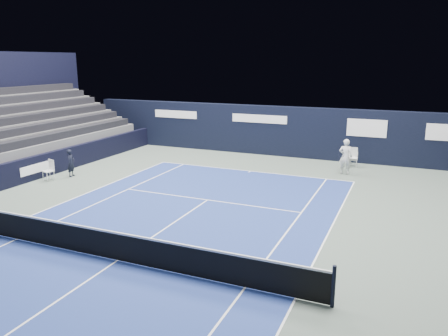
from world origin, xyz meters
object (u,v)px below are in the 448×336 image
object	(u,v)px
folding_chair_back_a	(353,156)
tennis_player	(345,157)
tennis_net	(116,245)
folding_chair_back_b	(354,158)
line_judge_chair	(50,169)

from	to	relation	value
folding_chair_back_a	tennis_player	xyz separation A→B (m)	(-0.17, -1.89, 0.32)
folding_chair_back_a	tennis_net	world-z (taller)	tennis_net
folding_chair_back_a	folding_chair_back_b	distance (m)	0.15
folding_chair_back_a	tennis_player	size ratio (longest dim) A/B	0.58
tennis_player	line_judge_chair	bearing A→B (deg)	-152.17
folding_chair_back_a	line_judge_chair	bearing A→B (deg)	-154.98
line_judge_chair	folding_chair_back_a	bearing A→B (deg)	48.97
folding_chair_back_a	tennis_net	distance (m)	16.00
tennis_net	tennis_player	distance (m)	14.17
folding_chair_back_b	line_judge_chair	bearing A→B (deg)	-150.04
tennis_net	tennis_player	bearing A→B (deg)	70.24
tennis_player	folding_chair_back_a	bearing A→B (deg)	84.84
folding_chair_back_a	line_judge_chair	size ratio (longest dim) A/B	1.04
line_judge_chair	tennis_player	bearing A→B (deg)	43.39
folding_chair_back_b	tennis_net	xyz separation A→B (m)	(-5.03, -15.22, 0.02)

